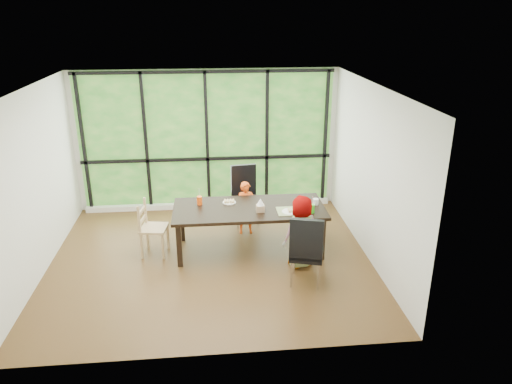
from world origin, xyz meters
TOP-DOWN VIEW (x-y plane):
  - ground at (0.00, 0.00)m, footprint 5.00×5.00m
  - back_wall at (0.00, 2.25)m, footprint 5.00×0.00m
  - foliage_backdrop at (0.00, 2.23)m, footprint 4.80×0.02m
  - window_mullions at (0.00, 2.19)m, footprint 4.80×0.06m
  - window_sill at (0.00, 2.15)m, footprint 4.80×0.12m
  - dining_table at (0.64, 0.28)m, footprint 2.45×1.14m
  - chair_window_leather at (0.66, 1.31)m, footprint 0.52×0.52m
  - chair_interior_leather at (1.36, -0.80)m, footprint 0.57×0.57m
  - chair_end_beech at (-0.89, 0.29)m, footprint 0.46×0.48m
  - child_toddler at (0.64, 0.93)m, footprint 0.36×0.25m
  - child_older at (1.35, -0.32)m, footprint 0.65×0.53m
  - placemat at (1.31, 0.07)m, footprint 0.50×0.37m
  - plate_far at (0.33, 0.51)m, footprint 0.22×0.22m
  - plate_near at (1.27, 0.03)m, footprint 0.27×0.27m
  - orange_cup at (-0.15, 0.50)m, footprint 0.09×0.09m
  - green_cup at (1.59, -0.01)m, footprint 0.09×0.09m
  - white_mug at (1.72, 0.31)m, footprint 0.09×0.09m
  - tissue_box at (0.80, 0.11)m, footprint 0.13×0.13m
  - crepe_rolls_far at (0.33, 0.51)m, footprint 0.20×0.12m
  - crepe_rolls_near at (1.27, 0.03)m, footprint 0.10×0.12m
  - straw_white at (-0.15, 0.50)m, footprint 0.01×0.04m
  - straw_pink at (1.59, -0.01)m, footprint 0.01×0.04m
  - tissue at (0.80, 0.11)m, footprint 0.12×0.12m

SIDE VIEW (x-z plane):
  - ground at x=0.00m, z-range 0.00..0.00m
  - window_sill at x=0.00m, z-range 0.00..0.10m
  - dining_table at x=0.64m, z-range 0.00..0.75m
  - chair_end_beech at x=-0.89m, z-range 0.00..0.90m
  - child_toddler at x=0.64m, z-range 0.00..0.94m
  - chair_window_leather at x=0.66m, z-range 0.00..1.08m
  - chair_interior_leather at x=1.36m, z-range 0.00..1.08m
  - child_older at x=1.35m, z-range 0.00..1.14m
  - placemat at x=1.31m, z-range 0.75..0.76m
  - plate_far at x=0.33m, z-range 0.75..0.76m
  - plate_near at x=1.27m, z-range 0.75..0.77m
  - crepe_rolls_far at x=0.33m, z-range 0.76..0.80m
  - crepe_rolls_near at x=1.27m, z-range 0.77..0.80m
  - white_mug at x=1.72m, z-range 0.75..0.85m
  - tissue_box at x=0.80m, z-range 0.75..0.86m
  - green_cup at x=1.59m, z-range 0.75..0.88m
  - orange_cup at x=-0.15m, z-range 0.75..0.89m
  - tissue at x=0.80m, z-range 0.86..0.97m
  - straw_pink at x=1.59m, z-range 0.83..1.02m
  - straw_white at x=-0.15m, z-range 0.83..1.03m
  - back_wall at x=0.00m, z-range -1.15..3.85m
  - foliage_backdrop at x=0.00m, z-range 0.03..2.67m
  - window_mullions at x=0.00m, z-range 0.03..2.67m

